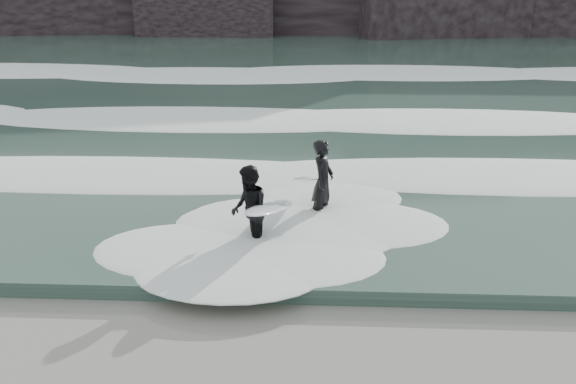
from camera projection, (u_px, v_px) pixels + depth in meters
The scene contains 6 objects.
sea at pixel (313, 64), 35.38m from camera, with size 90.00×52.00×0.30m, color #2F473E.
foam_near at pixel (304, 174), 16.52m from camera, with size 60.00×3.20×0.20m, color white.
foam_mid at pixel (309, 112), 23.08m from camera, with size 60.00×4.00×0.24m, color white.
foam_far at pixel (312, 71), 31.52m from camera, with size 60.00×4.80×0.30m, color white.
surfer_left at pixel (320, 181), 14.24m from camera, with size 1.05×2.03×1.90m.
surfer_right at pixel (252, 210), 12.75m from camera, with size 1.45×2.40×1.81m.
Camera 1 is at (0.34, -6.69, 5.61)m, focal length 40.00 mm.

